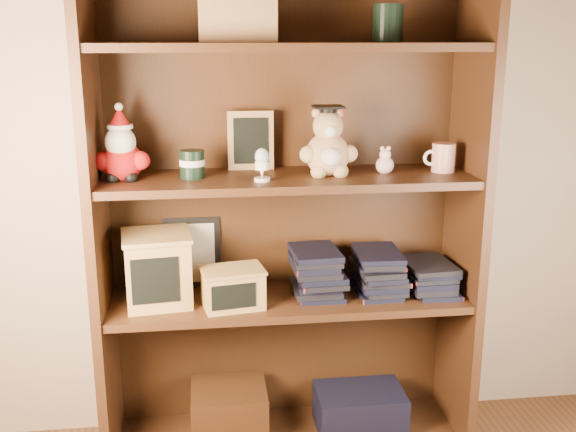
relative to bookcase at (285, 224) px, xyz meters
name	(u,v)px	position (x,y,z in m)	size (l,w,h in m)	color
bookcase	(285,224)	(0.00, 0.00, 0.00)	(1.20, 0.35, 1.60)	#3E2311
shelf_lower	(288,300)	(0.00, -0.05, -0.24)	(1.14, 0.33, 0.02)	#3E2311
shelf_upper	(288,179)	(0.00, -0.05, 0.16)	(1.14, 0.33, 0.02)	#3E2311
santa_plush	(121,152)	(-0.50, -0.06, 0.26)	(0.17, 0.12, 0.24)	#A50F0F
teachers_tin	(192,164)	(-0.29, -0.05, 0.21)	(0.08, 0.08, 0.08)	black
chalkboard_plaque	(251,141)	(-0.10, 0.06, 0.26)	(0.15, 0.08, 0.19)	#9E7547
egg_cup	(262,163)	(-0.08, -0.13, 0.22)	(0.05, 0.05, 0.10)	white
grad_teddy_bear	(328,148)	(0.13, -0.06, 0.25)	(0.18, 0.16, 0.22)	tan
pink_figurine	(385,163)	(0.31, -0.05, 0.20)	(0.06, 0.06, 0.09)	beige
teacher_mug	(443,158)	(0.50, -0.05, 0.22)	(0.10, 0.07, 0.09)	silver
certificate_frame	(192,252)	(-0.30, 0.09, -0.11)	(0.19, 0.05, 0.23)	black
treats_box	(157,268)	(-0.41, -0.05, -0.11)	(0.23, 0.23, 0.23)	tan
pencils_box	(233,287)	(-0.18, -0.12, -0.17)	(0.21, 0.17, 0.13)	tan
book_stack_left	(317,274)	(0.10, -0.05, -0.16)	(0.14, 0.20, 0.14)	black
book_stack_mid	(378,271)	(0.30, -0.05, -0.16)	(0.14, 0.20, 0.14)	black
book_stack_right	(430,276)	(0.48, -0.05, -0.18)	(0.14, 0.20, 0.10)	black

